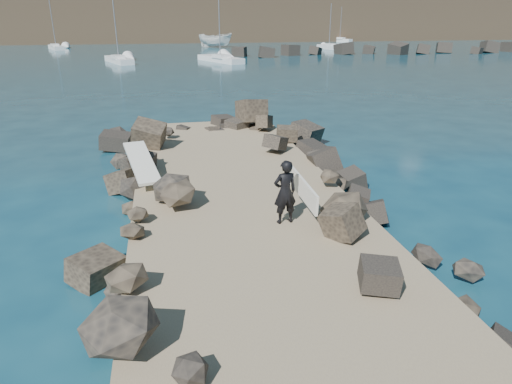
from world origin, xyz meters
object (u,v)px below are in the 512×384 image
surfer_with_board (288,192)px  sailboat_a (119,60)px  boat_imported (215,40)px  surfboard_resting (142,166)px

surfer_with_board → sailboat_a: sailboat_a is taller
boat_imported → surfer_with_board: 77.60m
sailboat_a → surfboard_resting: bearing=-84.8°
surfboard_resting → boat_imported: bearing=69.5°
surfer_with_board → sailboat_a: 50.61m
surfboard_resting → surfer_with_board: 5.36m
boat_imported → sailboat_a: size_ratio=0.72×
surfboard_resting → sailboat_a: (-4.17, 46.03, -0.70)m
surfboard_resting → boat_imported: boat_imported is taller
surfboard_resting → surfer_with_board: size_ratio=1.35×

